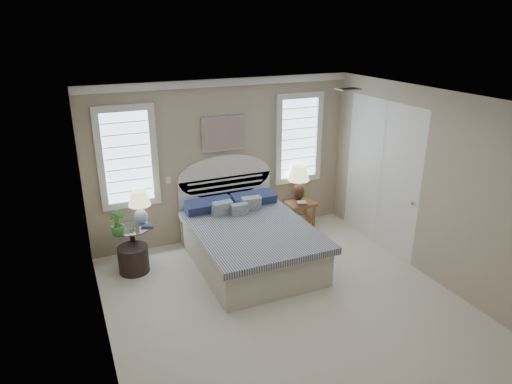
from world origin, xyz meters
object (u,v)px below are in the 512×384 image
object	(u,v)px
bed	(248,238)
side_table_left	(133,242)
lamp_left	(140,204)
lamp_right	(298,179)
floor_pot	(134,259)
nightstand_right	(300,209)

from	to	relation	value
bed	side_table_left	world-z (taller)	bed
lamp_left	lamp_right	bearing A→B (deg)	3.89
bed	lamp_left	xyz separation A→B (m)	(-1.49, 0.65, 0.58)
bed	floor_pot	size ratio (longest dim) A/B	5.07
floor_pot	lamp_left	size ratio (longest dim) A/B	0.82
lamp_left	nightstand_right	bearing A→B (deg)	0.95
nightstand_right	lamp_right	distance (m)	0.55
bed	side_table_left	distance (m)	1.75
bed	lamp_right	xyz separation A→B (m)	(1.33, 0.84, 0.53)
bed	lamp_right	world-z (taller)	bed
side_table_left	lamp_left	bearing A→B (deg)	18.75
nightstand_right	lamp_left	world-z (taller)	lamp_left
lamp_left	lamp_right	xyz separation A→B (m)	(2.82, 0.19, -0.05)
side_table_left	lamp_right	world-z (taller)	lamp_right
floor_pot	bed	bearing A→B (deg)	-12.92
side_table_left	nightstand_right	bearing A→B (deg)	1.94
floor_pot	side_table_left	bearing A→B (deg)	77.40
nightstand_right	lamp_left	bearing A→B (deg)	-179.05
lamp_left	floor_pot	bearing A→B (deg)	-128.47
floor_pot	nightstand_right	bearing A→B (deg)	5.78
side_table_left	nightstand_right	distance (m)	2.95
lamp_left	side_table_left	bearing A→B (deg)	-161.25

